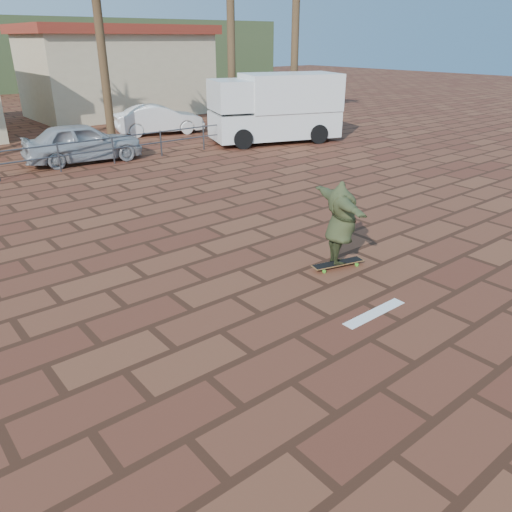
{
  "coord_description": "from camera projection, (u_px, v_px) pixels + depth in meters",
  "views": [
    {
      "loc": [
        -5.54,
        -5.66,
        4.31
      ],
      "look_at": [
        -0.49,
        0.55,
        0.8
      ],
      "focal_mm": 35.0,
      "sensor_mm": 36.0,
      "label": 1
    }
  ],
  "objects": [
    {
      "name": "ground",
      "position": [
        296.0,
        299.0,
        8.96
      ],
      "size": [
        120.0,
        120.0,
        0.0
      ],
      "primitive_type": "plane",
      "color": "brown",
      "rests_on": "ground"
    },
    {
      "name": "paint_stripe",
      "position": [
        375.0,
        313.0,
        8.51
      ],
      "size": [
        1.4,
        0.22,
        0.01
      ],
      "primitive_type": "cube",
      "color": "white",
      "rests_on": "ground"
    },
    {
      "name": "guardrail",
      "position": [
        58.0,
        152.0,
        17.21
      ],
      "size": [
        24.06,
        0.06,
        1.0
      ],
      "color": "#47494F",
      "rests_on": "ground"
    },
    {
      "name": "building_east",
      "position": [
        118.0,
        70.0,
        29.62
      ],
      "size": [
        10.6,
        6.6,
        5.0
      ],
      "color": "beige",
      "rests_on": "ground"
    },
    {
      "name": "longboard",
      "position": [
        338.0,
        263.0,
        10.17
      ],
      "size": [
        1.16,
        0.53,
        0.11
      ],
      "rotation": [
        0.0,
        0.0,
        -0.26
      ],
      "color": "olive",
      "rests_on": "ground"
    },
    {
      "name": "skateboarder",
      "position": [
        341.0,
        223.0,
        9.81
      ],
      "size": [
        1.34,
        2.15,
        1.71
      ],
      "primitive_type": "imported",
      "rotation": [
        0.0,
        0.0,
        1.17
      ],
      "color": "#343B1F",
      "rests_on": "longboard"
    },
    {
      "name": "campervan",
      "position": [
        276.0,
        107.0,
        22.01
      ],
      "size": [
        6.04,
        4.05,
        2.9
      ],
      "rotation": [
        0.0,
        0.0,
        -0.34
      ],
      "color": "silver",
      "rests_on": "ground"
    },
    {
      "name": "car_silver",
      "position": [
        83.0,
        142.0,
        18.64
      ],
      "size": [
        4.47,
        2.27,
        1.46
      ],
      "primitive_type": "imported",
      "rotation": [
        0.0,
        0.0,
        1.44
      ],
      "color": "#A2A5A8",
      "rests_on": "ground"
    },
    {
      "name": "car_white",
      "position": [
        159.0,
        119.0,
        24.12
      ],
      "size": [
        4.4,
        2.54,
        1.37
      ],
      "primitive_type": "imported",
      "rotation": [
        0.0,
        0.0,
        1.29
      ],
      "color": "white",
      "rests_on": "ground"
    },
    {
      "name": "street_sign",
      "position": [
        323.0,
        103.0,
        21.94
      ],
      "size": [
        0.48,
        0.19,
        2.4
      ],
      "rotation": [
        0.0,
        0.0,
        0.3
      ],
      "color": "gray",
      "rests_on": "ground"
    }
  ]
}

